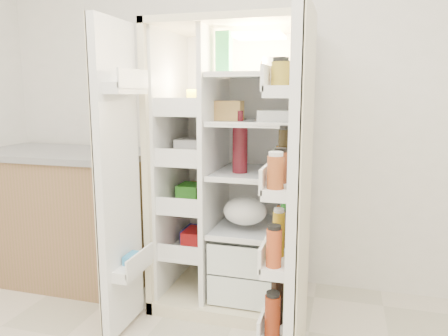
# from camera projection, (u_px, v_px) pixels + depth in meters

# --- Properties ---
(wall_back) EXTENTS (4.00, 0.02, 2.70)m
(wall_back) POSITION_uv_depth(u_px,v_px,m) (260.00, 97.00, 3.00)
(wall_back) COLOR white
(wall_back) RESTS_ON floor
(refrigerator) EXTENTS (0.92, 0.70, 1.80)m
(refrigerator) POSITION_uv_depth(u_px,v_px,m) (236.00, 190.00, 2.79)
(refrigerator) COLOR beige
(refrigerator) RESTS_ON floor
(freezer_door) EXTENTS (0.15, 0.40, 1.72)m
(freezer_door) POSITION_uv_depth(u_px,v_px,m) (119.00, 182.00, 2.34)
(freezer_door) COLOR white
(freezer_door) RESTS_ON floor
(fridge_door) EXTENTS (0.17, 0.58, 1.72)m
(fridge_door) POSITION_uv_depth(u_px,v_px,m) (296.00, 201.00, 1.99)
(fridge_door) COLOR white
(fridge_door) RESTS_ON floor
(kitchen_counter) EXTENTS (1.33, 0.71, 0.96)m
(kitchen_counter) POSITION_uv_depth(u_px,v_px,m) (66.00, 214.00, 3.16)
(kitchen_counter) COLOR #8D6146
(kitchen_counter) RESTS_ON floor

